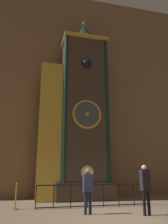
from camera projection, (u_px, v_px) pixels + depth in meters
The scene contains 7 objects.
ground_plane at pixel (109, 215), 7.89m from camera, with size 28.00×28.00×0.00m, color #847056.
cathedral_back_wall at pixel (77, 86), 14.97m from camera, with size 24.00×0.32×14.29m.
clock_tower at pixel (77, 115), 12.94m from camera, with size 4.27×1.77×11.20m.
railing_fence at pixel (95, 194), 9.67m from camera, with size 5.20×0.05×0.96m.
visitor_near at pixel (88, 186), 8.21m from camera, with size 0.34×0.22×1.63m.
visitor_far at pixel (145, 185), 8.06m from camera, with size 0.36×0.26×1.76m.
stanchion_post at pixel (16, 200), 9.06m from camera, with size 0.28×0.28×1.06m.
Camera 1 is at (-2.86, -8.14, 1.59)m, focal length 35.00 mm.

